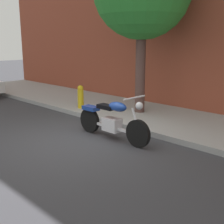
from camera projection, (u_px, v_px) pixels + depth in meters
name	position (u px, v px, depth m)	size (l,w,h in m)	color
ground_plane	(78.00, 140.00, 7.12)	(60.00, 60.00, 0.00)	#38383D
sidewalk	(152.00, 116.00, 9.09)	(20.71, 2.91, 0.14)	#9E9E9E
motorcycle	(112.00, 120.00, 7.10)	(2.25, 0.70, 1.13)	black
fire_hydrant	(81.00, 99.00, 9.83)	(0.20, 0.20, 0.91)	gold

